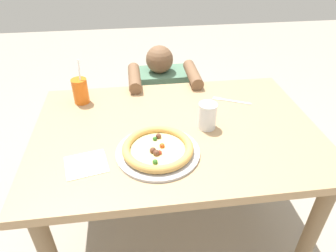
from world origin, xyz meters
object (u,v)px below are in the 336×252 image
(water_cup_clear, at_px, (207,116))
(fork, at_px, (230,101))
(drink_cup_colored, at_px, (80,91))
(diner_seated, at_px, (161,112))
(pizza_near, at_px, (158,149))

(water_cup_clear, bearing_deg, fork, 50.74)
(drink_cup_colored, distance_m, fork, 0.78)
(drink_cup_colored, bearing_deg, fork, -6.71)
(fork, xyz_separation_m, diner_seated, (-0.32, 0.49, -0.35))
(water_cup_clear, xyz_separation_m, diner_seated, (-0.14, 0.71, -0.42))
(drink_cup_colored, height_order, diner_seated, drink_cup_colored)
(water_cup_clear, bearing_deg, diner_seated, 100.97)
(drink_cup_colored, height_order, water_cup_clear, drink_cup_colored)
(pizza_near, relative_size, water_cup_clear, 2.81)
(drink_cup_colored, relative_size, diner_seated, 0.26)
(water_cup_clear, height_order, fork, water_cup_clear)
(pizza_near, relative_size, drink_cup_colored, 1.50)
(water_cup_clear, bearing_deg, pizza_near, -146.76)
(pizza_near, height_order, diner_seated, diner_seated)
(water_cup_clear, xyz_separation_m, fork, (0.18, 0.22, -0.06))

